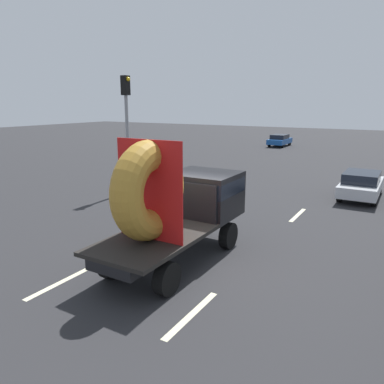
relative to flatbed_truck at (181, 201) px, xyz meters
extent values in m
plane|color=#28282B|center=(0.22, 0.06, -1.69)|extent=(120.00, 120.00, 0.00)
cylinder|color=black|center=(-0.85, 1.38, -1.28)|extent=(0.28, 0.81, 0.81)
cylinder|color=black|center=(0.85, 1.38, -1.28)|extent=(0.28, 0.81, 0.81)
cylinder|color=black|center=(-0.85, -1.96, -1.28)|extent=(0.28, 0.81, 0.81)
cylinder|color=black|center=(0.85, -1.96, -1.28)|extent=(0.28, 0.81, 0.81)
cube|color=black|center=(0.00, -0.37, -0.87)|extent=(1.30, 5.27, 0.25)
cube|color=black|center=(0.00, 1.38, -0.07)|extent=(2.00, 1.77, 1.35)
cube|color=black|center=(0.00, 1.33, 0.23)|extent=(2.02, 1.68, 0.44)
cube|color=black|center=(0.00, -1.26, -0.70)|extent=(2.00, 3.50, 0.10)
cube|color=black|center=(0.00, 0.44, -0.10)|extent=(1.80, 0.08, 1.10)
torus|color=#B7842D|center=(0.00, -1.41, 0.60)|extent=(0.77, 2.49, 2.49)
cube|color=red|center=(0.00, -1.41, 0.60)|extent=(1.90, 0.03, 2.49)
cylinder|color=black|center=(2.84, 11.40, -1.39)|extent=(0.20, 0.58, 0.58)
cylinder|color=black|center=(4.27, 11.40, -1.39)|extent=(0.20, 0.58, 0.58)
cylinder|color=black|center=(2.84, 8.94, -1.39)|extent=(0.20, 0.58, 0.58)
cylinder|color=black|center=(4.27, 8.94, -1.39)|extent=(0.20, 0.58, 0.58)
cube|color=silver|center=(3.56, 10.17, -1.14)|extent=(1.64, 3.84, 0.50)
cube|color=black|center=(3.56, 10.08, -0.66)|extent=(1.48, 2.15, 0.46)
cylinder|color=gray|center=(-6.62, 5.66, 0.67)|extent=(0.16, 0.16, 4.72)
cube|color=black|center=(-6.62, 5.66, 3.48)|extent=(0.30, 0.36, 0.90)
sphere|color=yellow|center=(-6.45, 5.66, 3.76)|extent=(0.20, 0.20, 0.20)
cube|color=beige|center=(-1.78, -2.74, -1.68)|extent=(0.16, 2.22, 0.01)
cube|color=beige|center=(-1.78, 5.99, -1.68)|extent=(0.16, 2.60, 0.01)
cube|color=beige|center=(1.78, -2.40, -1.68)|extent=(0.16, 2.09, 0.01)
cube|color=beige|center=(1.78, 5.93, -1.68)|extent=(0.16, 2.02, 0.01)
cylinder|color=black|center=(-7.09, 30.50, -1.40)|extent=(0.19, 0.57, 0.57)
cylinder|color=black|center=(-5.71, 30.50, -1.40)|extent=(0.19, 0.57, 0.57)
cylinder|color=black|center=(-7.09, 28.12, -1.40)|extent=(0.19, 0.57, 0.57)
cylinder|color=black|center=(-5.71, 28.12, -1.40)|extent=(0.19, 0.57, 0.57)
cube|color=#194C99|center=(-6.40, 29.31, -1.16)|extent=(1.59, 3.72, 0.49)
cube|color=black|center=(-6.40, 29.22, -0.69)|extent=(1.43, 2.08, 0.44)
camera|label=1|loc=(5.36, -8.47, 2.67)|focal=34.84mm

